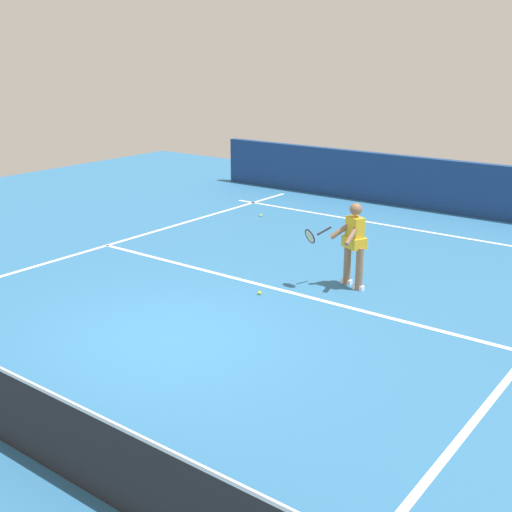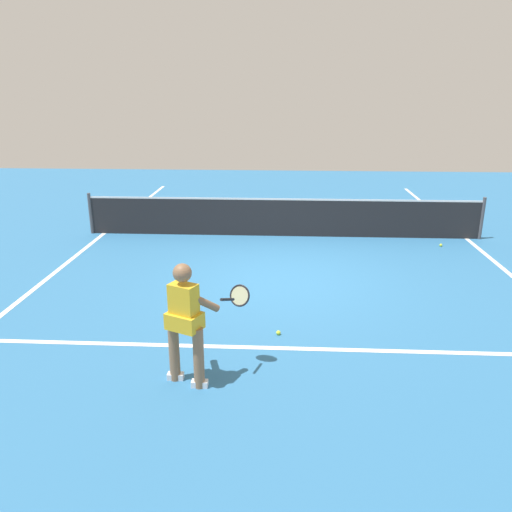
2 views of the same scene
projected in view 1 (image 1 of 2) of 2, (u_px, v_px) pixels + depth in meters
The scene contains 8 objects.
ground_plane at pixel (166, 338), 9.71m from camera, with size 27.34×27.34×0.00m, color teal.
court_back_wall at pixel (437, 185), 17.29m from camera, with size 13.93×0.24×1.38m, color navy.
baseline_marking at pixel (399, 227), 15.82m from camera, with size 9.93×0.10×0.01m, color white.
service_line_marking at pixel (272, 288), 11.77m from camera, with size 8.93×0.10×0.01m, color white.
sideline_left_marking at pixel (458, 441), 7.15m from camera, with size 0.10×19.03×0.01m, color white.
tennis_player at pixel (353, 242), 11.58m from camera, with size 1.03×0.84×1.55m.
tennis_ball_near at pixel (259, 293), 11.44m from camera, with size 0.07×0.07×0.07m, color #D1E533.
tennis_ball_far at pixel (261, 215), 16.83m from camera, with size 0.07×0.07×0.07m, color #D1E533.
Camera 1 is at (-6.43, 6.30, 4.08)m, focal length 45.80 mm.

